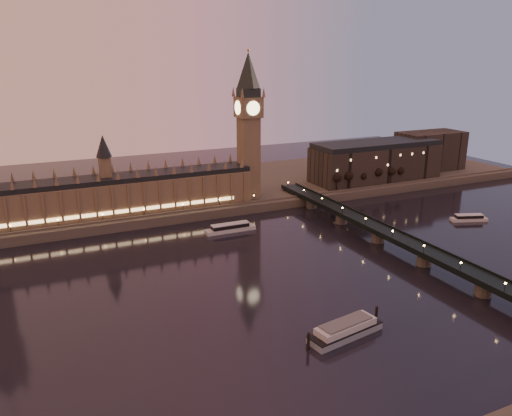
{
  "coord_description": "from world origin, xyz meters",
  "views": [
    {
      "loc": [
        -89.03,
        -201.14,
        104.93
      ],
      "look_at": [
        20.07,
        35.0,
        25.65
      ],
      "focal_mm": 35.0,
      "sensor_mm": 36.0,
      "label": 1
    }
  ],
  "objects": [
    {
      "name": "cruise_boat_b",
      "position": [
        171.83,
        25.46,
        1.96
      ],
      "size": [
        24.68,
        13.87,
        4.44
      ],
      "rotation": [
        0.0,
        0.0,
        -0.35
      ],
      "color": "silver",
      "rests_on": "ground"
    },
    {
      "name": "cruise_boat_a",
      "position": [
        19.79,
        72.67,
        2.25
      ],
      "size": [
        32.01,
        7.17,
        5.11
      ],
      "rotation": [
        0.0,
        0.0,
        -0.01
      ],
      "color": "silver",
      "rests_on": "ground"
    },
    {
      "name": "bare_tree_1",
      "position": [
        134.13,
        109.0,
        15.65
      ],
      "size": [
        6.35,
        6.35,
        12.91
      ],
      "color": "black",
      "rests_on": "ground"
    },
    {
      "name": "bare_tree_2",
      "position": [
        147.0,
        109.0,
        15.65
      ],
      "size": [
        6.35,
        6.35,
        12.91
      ],
      "color": "black",
      "rests_on": "ground"
    },
    {
      "name": "far_embankment",
      "position": [
        30.0,
        165.0,
        3.0
      ],
      "size": [
        560.0,
        130.0,
        6.0
      ],
      "primitive_type": "cube",
      "color": "#423D35",
      "rests_on": "ground"
    },
    {
      "name": "bare_tree_4",
      "position": [
        172.76,
        109.0,
        15.65
      ],
      "size": [
        6.35,
        6.35,
        12.91
      ],
      "color": "black",
      "rests_on": "ground"
    },
    {
      "name": "bare_tree_0",
      "position": [
        121.25,
        109.0,
        15.65
      ],
      "size": [
        6.35,
        6.35,
        12.91
      ],
      "color": "black",
      "rests_on": "ground"
    },
    {
      "name": "ground",
      "position": [
        0.0,
        0.0,
        0.0
      ],
      "size": [
        700.0,
        700.0,
        0.0
      ],
      "primitive_type": "plane",
      "color": "black",
      "rests_on": "ground"
    },
    {
      "name": "palace_of_westminster",
      "position": [
        -40.12,
        120.99,
        21.71
      ],
      "size": [
        180.0,
        26.62,
        52.0
      ],
      "color": "brown",
      "rests_on": "ground"
    },
    {
      "name": "moored_barge",
      "position": [
        14.89,
        -59.53,
        2.89
      ],
      "size": [
        36.92,
        14.24,
        6.86
      ],
      "rotation": [
        0.0,
        0.0,
        0.16
      ],
      "color": "#7F91A2",
      "rests_on": "ground"
    },
    {
      "name": "city_block",
      "position": [
        194.94,
        130.93,
        22.24
      ],
      "size": [
        155.0,
        45.0,
        34.0
      ],
      "color": "black",
      "rests_on": "ground"
    },
    {
      "name": "bare_tree_3",
      "position": [
        159.88,
        109.0,
        15.65
      ],
      "size": [
        6.35,
        6.35,
        12.91
      ],
      "color": "black",
      "rests_on": "ground"
    },
    {
      "name": "bare_tree_5",
      "position": [
        185.63,
        109.0,
        15.65
      ],
      "size": [
        6.35,
        6.35,
        12.91
      ],
      "color": "black",
      "rests_on": "ground"
    },
    {
      "name": "westminster_bridge",
      "position": [
        91.61,
        0.0,
        5.52
      ],
      "size": [
        13.2,
        260.0,
        15.3
      ],
      "color": "black",
      "rests_on": "ground"
    },
    {
      "name": "big_ben",
      "position": [
        53.99,
        120.99,
        63.95
      ],
      "size": [
        17.68,
        17.68,
        104.0
      ],
      "color": "brown",
      "rests_on": "ground"
    }
  ]
}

